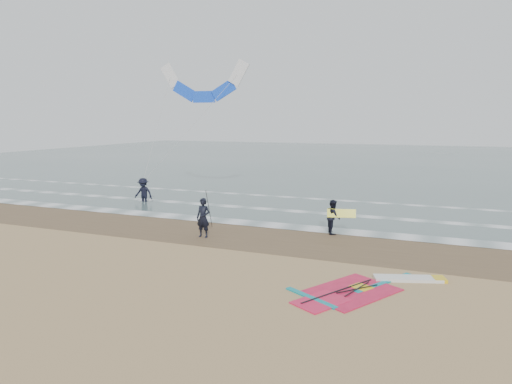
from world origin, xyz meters
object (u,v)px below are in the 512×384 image
at_px(person_standing, 203,218).
at_px(person_wading, 143,188).
at_px(windsurf_rig, 368,288).
at_px(surf_kite, 204,86).
at_px(person_walking, 333,217).

xyz_separation_m(person_standing, person_wading, (-7.74, 6.37, 0.07)).
relative_size(windsurf_rig, person_wading, 2.46).
distance_m(person_wading, surf_kite, 7.71).
xyz_separation_m(windsurf_rig, person_wading, (-15.56, 10.13, 0.93)).
distance_m(windsurf_rig, person_wading, 18.60).
bearing_deg(person_wading, windsurf_rig, -34.56).
distance_m(person_standing, person_walking, 5.98).
bearing_deg(windsurf_rig, person_standing, 154.32).
height_order(person_standing, surf_kite, surf_kite).
relative_size(person_walking, surf_kite, 0.21).
height_order(windsurf_rig, person_standing, person_standing).
xyz_separation_m(windsurf_rig, person_standing, (-7.82, 3.76, 0.86)).
distance_m(person_walking, surf_kite, 13.82).
relative_size(person_standing, surf_kite, 0.23).
distance_m(person_standing, surf_kite, 12.46).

